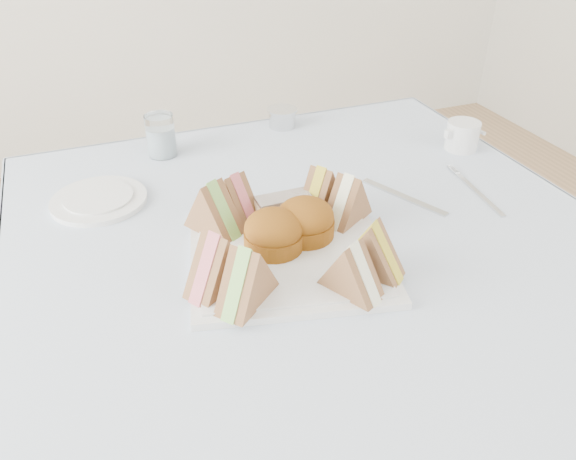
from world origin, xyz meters
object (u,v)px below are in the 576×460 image
object	(u,v)px
water_glass	(161,135)
creamer_jug	(462,136)
table	(311,382)
serving_plate	(288,253)

from	to	relation	value
water_glass	creamer_jug	distance (m)	0.66
table	serving_plate	xyz separation A→B (m)	(-0.07, -0.04, 0.38)
water_glass	creamer_jug	bearing A→B (deg)	-18.53
water_glass	serving_plate	bearing A→B (deg)	-75.04
serving_plate	creamer_jug	bearing A→B (deg)	38.16
creamer_jug	table	bearing A→B (deg)	-162.44
water_glass	creamer_jug	world-z (taller)	water_glass
serving_plate	table	bearing A→B (deg)	45.07
table	serving_plate	distance (m)	0.39
water_glass	creamer_jug	size ratio (longest dim) A/B	1.26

